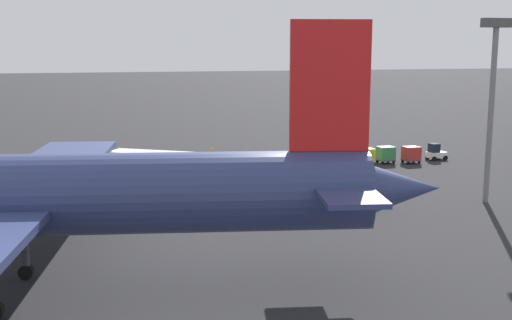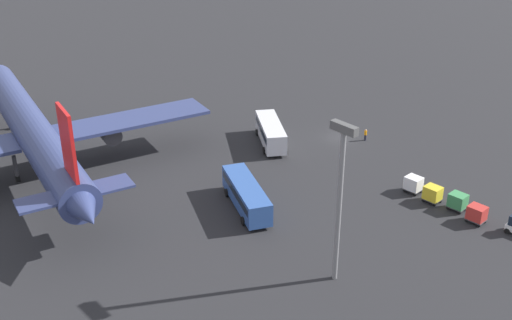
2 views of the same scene
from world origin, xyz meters
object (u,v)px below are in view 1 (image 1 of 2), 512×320
Objects in this scene: shuttle_bus_near at (158,164)px; cargo_cart_red at (411,154)px; shuttle_bus_far at (311,187)px; baggage_tug at (436,152)px; worker_person at (212,154)px; cargo_cart_white at (341,156)px; cargo_cart_yellow at (365,156)px; cargo_cart_green at (386,154)px.

shuttle_bus_near is 31.24m from cargo_cart_red.
shuttle_bus_near is at bearing -27.79° from shuttle_bus_far.
shuttle_bus_near is at bearing 1.42° from baggage_tug.
baggage_tug is at bearing 165.88° from worker_person.
cargo_cart_white is (13.13, 0.81, 0.25)m from baggage_tug.
shuttle_bus_near reaches higher than cargo_cart_yellow.
shuttle_bus_near reaches higher than shuttle_bus_far.
baggage_tug is 1.21× the size of cargo_cart_red.
cargo_cart_red is 5.99m from cargo_cart_yellow.
baggage_tug is (-35.23, -4.29, -0.98)m from shuttle_bus_near.
cargo_cart_green is at bearing -139.95° from shuttle_bus_near.
baggage_tug is at bearing -118.29° from shuttle_bus_far.
worker_person is at bearing -19.45° from cargo_cart_red.
baggage_tug is 13.16m from cargo_cart_white.
worker_person is (3.48, -25.51, -1.03)m from shuttle_bus_far.
cargo_cart_yellow reaches higher than worker_person.
baggage_tug is 1.21× the size of cargo_cart_yellow.
shuttle_bus_far reaches higher than cargo_cart_white.
cargo_cart_green and cargo_cart_white have the same top height.
cargo_cart_white is (3.00, -0.32, 0.00)m from cargo_cart_yellow.
cargo_cart_green is at bearing -176.74° from cargo_cart_white.
shuttle_bus_near is 25.31m from cargo_cart_yellow.
shuttle_bus_near is 0.90× the size of shuttle_bus_far.
cargo_cart_red is 1.00× the size of cargo_cart_white.
cargo_cart_white is (-10.49, -17.89, -0.71)m from shuttle_bus_far.
shuttle_bus_near is 22.38m from cargo_cart_white.
cargo_cart_yellow is (10.14, 1.13, 0.25)m from baggage_tug.
cargo_cart_yellow is at bearing 173.94° from cargo_cart_white.
cargo_cart_red and cargo_cart_white have the same top height.
cargo_cart_red is at bearing 11.84° from baggage_tug.
shuttle_bus_near reaches higher than cargo_cart_green.
cargo_cart_yellow is (-25.10, -3.16, -0.73)m from shuttle_bus_near.
cargo_cart_green is (-19.97, 7.28, 0.32)m from worker_person.
shuttle_bus_far is (-11.61, 14.41, -0.03)m from shuttle_bus_near.
shuttle_bus_near is 4.90× the size of cargo_cart_green.
shuttle_bus_near is 4.90× the size of cargo_cart_red.
cargo_cart_green reaches higher than worker_person.
shuttle_bus_far reaches higher than baggage_tug.
cargo_cart_yellow is 3.01m from cargo_cart_white.
shuttle_bus_far reaches higher than cargo_cart_green.
cargo_cart_green is 1.00× the size of cargo_cart_yellow.
baggage_tug reaches higher than cargo_cart_red.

